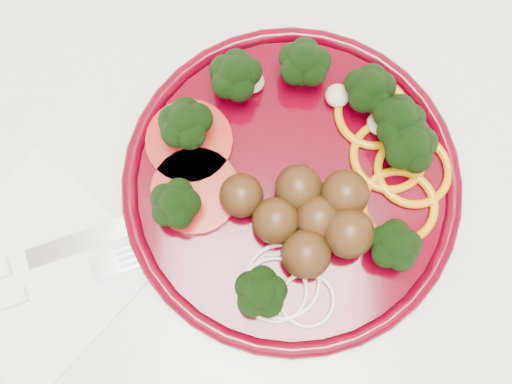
{
  "coord_description": "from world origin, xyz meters",
  "views": [
    {
      "loc": [
        -0.04,
        1.59,
        1.44
      ],
      "look_at": [
        -0.04,
        1.71,
        0.92
      ],
      "focal_mm": 45.0,
      "sensor_mm": 36.0,
      "label": 1
    }
  ],
  "objects_px": {
    "plate": "(297,178)",
    "napkin": "(35,271)",
    "knife": "(3,268)",
    "fork": "(7,300)"
  },
  "relations": [
    {
      "from": "plate",
      "to": "napkin",
      "type": "bearing_deg",
      "value": -160.09
    },
    {
      "from": "plate",
      "to": "knife",
      "type": "height_order",
      "value": "plate"
    },
    {
      "from": "napkin",
      "to": "plate",
      "type": "bearing_deg",
      "value": 19.91
    },
    {
      "from": "knife",
      "to": "fork",
      "type": "relative_size",
      "value": 1.13
    },
    {
      "from": "napkin",
      "to": "fork",
      "type": "xyz_separation_m",
      "value": [
        -0.02,
        -0.03,
        0.01
      ]
    },
    {
      "from": "knife",
      "to": "plate",
      "type": "bearing_deg",
      "value": -2.93
    },
    {
      "from": "plate",
      "to": "fork",
      "type": "relative_size",
      "value": 1.65
    },
    {
      "from": "napkin",
      "to": "fork",
      "type": "bearing_deg",
      "value": -125.91
    },
    {
      "from": "plate",
      "to": "knife",
      "type": "relative_size",
      "value": 1.47
    },
    {
      "from": "napkin",
      "to": "knife",
      "type": "relative_size",
      "value": 0.78
    }
  ]
}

